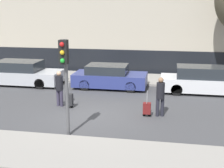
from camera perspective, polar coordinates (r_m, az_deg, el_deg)
ground_plane at (r=13.35m, az=-3.94°, el=-5.66°), size 80.00×80.00×0.00m
sidewalk_near at (r=10.02m, az=-9.39°, el=-12.29°), size 28.00×2.50×0.12m
sidewalk_far at (r=19.94m, az=1.04°, el=1.07°), size 28.00×3.00×0.12m
parked_car_0 at (r=19.22m, az=-16.24°, el=1.87°), size 4.68×1.89×1.41m
parked_car_1 at (r=17.64m, az=-0.47°, el=1.29°), size 4.10×1.83×1.32m
parked_car_2 at (r=17.25m, az=16.25°, el=0.59°), size 4.54×1.72×1.43m
pedestrian_left at (r=14.47m, az=-9.60°, el=-0.44°), size 0.34×0.34×1.65m
trolley_left at (r=14.27m, az=-7.83°, el=-2.83°), size 0.34×0.29×1.20m
pedestrian_right at (r=13.06m, az=8.84°, el=-1.90°), size 0.34×0.34×1.67m
trolley_right at (r=13.12m, az=6.40°, el=-4.45°), size 0.34×0.29×1.13m
traffic_light at (r=10.59m, az=-8.61°, el=2.81°), size 0.28×0.47×3.42m
parked_bicycle at (r=19.45m, az=16.85°, el=1.46°), size 1.77×0.06×0.96m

